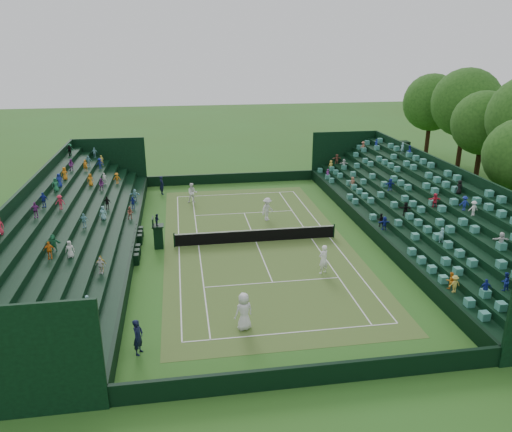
# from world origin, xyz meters

# --- Properties ---
(ground) EXTENTS (160.00, 160.00, 0.00)m
(ground) POSITION_xyz_m (0.00, 0.00, 0.00)
(ground) COLOR #325C1D
(ground) RESTS_ON ground
(court_surface) EXTENTS (12.97, 26.77, 0.01)m
(court_surface) POSITION_xyz_m (0.00, 0.00, 0.01)
(court_surface) COLOR #306F25
(court_surface) RESTS_ON ground
(perimeter_wall_north) EXTENTS (17.17, 0.20, 1.00)m
(perimeter_wall_north) POSITION_xyz_m (0.00, 15.88, 0.50)
(perimeter_wall_north) COLOR black
(perimeter_wall_north) RESTS_ON ground
(perimeter_wall_south) EXTENTS (17.17, 0.20, 1.00)m
(perimeter_wall_south) POSITION_xyz_m (0.00, -15.88, 0.50)
(perimeter_wall_south) COLOR black
(perimeter_wall_south) RESTS_ON ground
(perimeter_wall_east) EXTENTS (0.20, 31.77, 1.00)m
(perimeter_wall_east) POSITION_xyz_m (8.48, 0.00, 0.50)
(perimeter_wall_east) COLOR black
(perimeter_wall_east) RESTS_ON ground
(perimeter_wall_west) EXTENTS (0.20, 31.77, 1.00)m
(perimeter_wall_west) POSITION_xyz_m (-8.48, 0.00, 0.50)
(perimeter_wall_west) COLOR black
(perimeter_wall_west) RESTS_ON ground
(north_grandstand) EXTENTS (6.60, 32.00, 4.90)m
(north_grandstand) POSITION_xyz_m (12.66, 0.00, 1.55)
(north_grandstand) COLOR black
(north_grandstand) RESTS_ON ground
(south_grandstand) EXTENTS (6.60, 32.00, 4.90)m
(south_grandstand) POSITION_xyz_m (-12.66, 0.00, 1.55)
(south_grandstand) COLOR black
(south_grandstand) RESTS_ON ground
(tennis_net) EXTENTS (11.67, 0.10, 1.06)m
(tennis_net) POSITION_xyz_m (0.00, 0.00, 0.53)
(tennis_net) COLOR black
(tennis_net) RESTS_ON ground
(scoreboard_tower) EXTENTS (2.00, 1.00, 3.70)m
(scoreboard_tower) POSITION_xyz_m (17.75, 16.00, 3.14)
(scoreboard_tower) COLOR black
(scoreboard_tower) RESTS_ON ground
(tree_row) EXTENTS (11.60, 35.22, 11.21)m
(tree_row) POSITION_xyz_m (23.93, 10.46, 6.77)
(tree_row) COLOR black
(tree_row) RESTS_ON ground
(umpire_chair) EXTENTS (0.80, 0.80, 2.51)m
(umpire_chair) POSITION_xyz_m (-6.87, 0.05, 1.07)
(umpire_chair) COLOR black
(umpire_chair) RESTS_ON ground
(courtside_chairs) EXTENTS (0.47, 5.45, 1.03)m
(courtside_chairs) POSITION_xyz_m (-8.29, -0.00, 0.39)
(courtside_chairs) COLOR black
(courtside_chairs) RESTS_ON ground
(player_near_west) EXTENTS (1.14, 0.95, 1.99)m
(player_near_west) POSITION_xyz_m (-2.37, -11.15, 1.00)
(player_near_west) COLOR silver
(player_near_west) RESTS_ON ground
(player_near_east) EXTENTS (0.82, 0.71, 1.89)m
(player_near_east) POSITION_xyz_m (3.33, -5.64, 0.95)
(player_near_east) COLOR white
(player_near_east) RESTS_ON ground
(player_far_west) EXTENTS (0.89, 0.70, 1.79)m
(player_far_west) POSITION_xyz_m (-4.15, 10.02, 0.90)
(player_far_west) COLOR white
(player_far_west) RESTS_ON ground
(player_far_east) EXTENTS (1.39, 1.33, 1.89)m
(player_far_east) POSITION_xyz_m (1.62, 4.43, 0.95)
(player_far_east) COLOR white
(player_far_east) RESTS_ON ground
(line_judge_north) EXTENTS (0.61, 0.74, 1.75)m
(line_judge_north) POSITION_xyz_m (-6.88, 13.03, 0.88)
(line_judge_north) COLOR black
(line_judge_north) RESTS_ON ground
(line_judge_south) EXTENTS (0.64, 0.76, 1.76)m
(line_judge_south) POSITION_xyz_m (-7.45, -12.45, 0.88)
(line_judge_south) COLOR black
(line_judge_south) RESTS_ON ground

